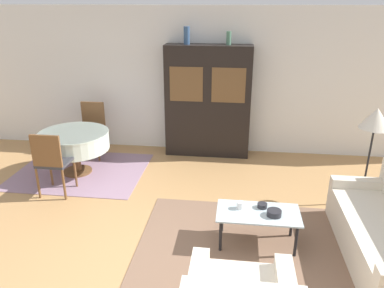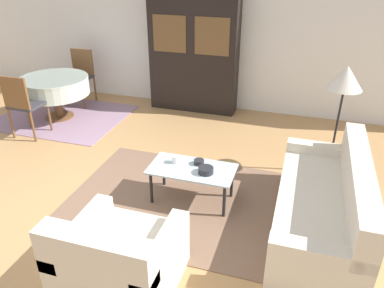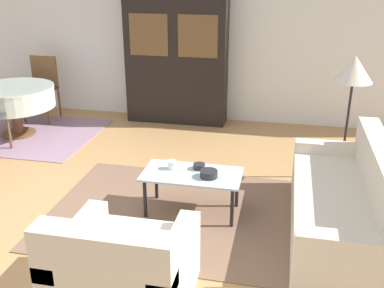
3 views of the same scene
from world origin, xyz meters
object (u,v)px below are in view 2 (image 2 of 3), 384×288
Objects in this scene: armchair at (119,262)px; display_cabinet at (194,54)px; dining_table at (55,86)px; bowl at (206,170)px; couch at (324,207)px; cup at (176,159)px; floor_lamp at (345,82)px; coffee_table at (192,172)px; bowl_small at (199,162)px; dining_chair_far at (80,73)px; dining_chair_near at (23,102)px.

display_cabinet is at bearing 98.68° from armchair.
dining_table reaches higher than bowl.
couch is 1.69m from cup.
floor_lamp reaches higher than bowl.
armchair reaches higher than coffee_table.
display_cabinet is 2.85m from cup.
bowl is 1.43× the size of bowl_small.
display_cabinet reaches higher than couch.
armchair is at bearing -47.90° from dining_table.
dining_chair_far is at bearing 59.86° from couch.
bowl is at bearing 74.71° from armchair.
coffee_table is 5.76× the size of bowl.
cup reaches higher than bowl_small.
bowl reaches higher than bowl_small.
display_cabinet is 2.88m from bowl_small.
dining_table is 3.19m from cup.
dining_chair_far reaches higher than cup.
dining_chair_far is 0.69× the size of floor_lamp.
dining_table is at bearing 90.00° from dining_chair_far.
bowl is (3.16, -1.70, -0.11)m from dining_table.
armchair is at bearing 125.67° from dining_chair_far.
floor_lamp is (4.54, -1.28, 0.66)m from dining_chair_far.
dining_chair_near is at bearing -90.00° from dining_table.
display_cabinet is at bearing 109.75° from bowl.
floor_lamp is at bearing 4.00° from dining_chair_near.
coffee_table is 0.68× the size of floor_lamp.
display_cabinet reaches higher than bowl_small.
dining_chair_near is (-4.44, 0.98, 0.27)m from couch.
armchair is at bearing -89.38° from cup.
dining_chair_near is at bearing -137.78° from display_cabinet.
cup is (-1.77, -1.11, -0.76)m from floor_lamp.
dining_table is 0.80m from dining_chair_far.
couch reaches higher than coffee_table.
couch is 2.03× the size of coffee_table.
dining_table is (-2.98, 1.65, 0.19)m from coffee_table.
dining_table is at bearing 153.12° from bowl_small.
display_cabinet reaches higher than cup.
display_cabinet is 1.78× the size of dining_table.
floor_lamp is at bearing 56.01° from armchair.
dining_chair_near is at bearing 164.05° from cup.
coffee_table is 2.99m from display_cabinet.
dining_chair_far is at bearing 90.00° from dining_table.
coffee_table is 3.11m from dining_chair_near.
bowl is (0.39, -0.11, -0.01)m from cup.
armchair is 0.81× the size of dining_table.
dining_chair_near is 1.59m from dining_chair_far.
display_cabinet is at bearing 145.91° from floor_lamp.
display_cabinet is 3.07m from bowl.
display_cabinet reaches higher than floor_lamp.
dining_chair_far reaches higher than dining_table.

